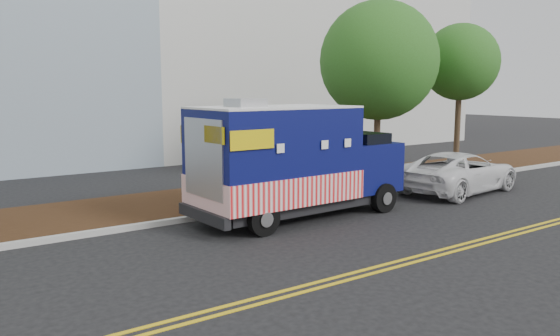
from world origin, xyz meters
TOP-DOWN VIEW (x-y plane):
  - ground at (0.00, 0.00)m, footprint 120.00×120.00m
  - curb at (0.00, 1.40)m, footprint 120.00×0.18m
  - mulch_strip at (0.00, 3.50)m, footprint 120.00×4.00m
  - centerline_near at (0.00, -4.45)m, footprint 120.00×0.10m
  - centerline_far at (0.00, -4.70)m, footprint 120.00×0.10m
  - tree_c at (7.63, 3.55)m, footprint 4.73×4.73m
  - tree_d at (12.45, 3.29)m, footprint 3.40×3.40m
  - sign_post at (-1.12, 1.75)m, footprint 0.06×0.06m
  - food_truck at (0.72, 0.08)m, footprint 6.58×2.66m
  - white_car at (8.01, -0.17)m, footprint 5.43×2.96m

SIDE VIEW (x-z plane):
  - ground at x=0.00m, z-range 0.00..0.00m
  - centerline_near at x=0.00m, z-range 0.00..0.01m
  - centerline_far at x=0.00m, z-range 0.00..0.01m
  - curb at x=0.00m, z-range 0.00..0.15m
  - mulch_strip at x=0.00m, z-range 0.00..0.15m
  - white_car at x=8.01m, z-range 0.00..1.44m
  - sign_post at x=-1.12m, z-range 0.00..2.40m
  - food_truck at x=0.72m, z-range -0.16..3.26m
  - tree_c at x=7.63m, z-range 1.20..8.35m
  - tree_d at x=12.45m, z-range 1.56..8.10m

